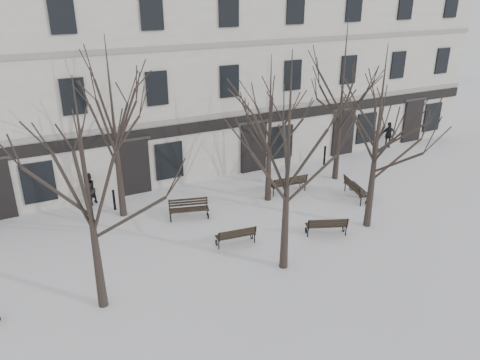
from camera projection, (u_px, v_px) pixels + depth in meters
ground at (270, 247)px, 19.59m from camera, size 100.00×100.00×0.00m
building at (163, 68)px, 28.10m from camera, size 40.40×10.20×11.40m
tree_0 at (85, 173)px, 14.15m from camera, size 5.49×5.49×7.84m
tree_1 at (289, 141)px, 16.24m from camera, size 5.77×5.77×8.24m
tree_2 at (378, 128)px, 19.56m from camera, size 5.19×5.19×7.41m
tree_3 at (381, 107)px, 22.09m from camera, size 5.40×5.40×7.72m
tree_4 at (112, 108)px, 20.28m from camera, size 5.83×5.83×8.33m
tree_5 at (270, 113)px, 22.16m from camera, size 5.08×5.08×7.26m
tree_6 at (343, 84)px, 24.45m from camera, size 6.01×6.01×8.59m
bench_1 at (236, 235)px, 19.59m from camera, size 1.74×0.81×0.85m
bench_2 at (327, 225)px, 20.34m from camera, size 1.86×1.27×0.90m
bench_3 at (189, 208)px, 21.83m from camera, size 1.93×1.13×0.93m
bench_4 at (288, 183)px, 24.46m from camera, size 2.05×0.84×1.01m
bench_5 at (355, 188)px, 23.87m from camera, size 1.18×2.06×0.99m
bollard_a at (114, 199)px, 22.62m from camera, size 0.14×0.14×1.06m
bollard_b at (325, 155)px, 28.27m from camera, size 0.15×0.15×1.21m
pedestrian_b at (91, 205)px, 23.35m from camera, size 1.03×1.00×1.67m
pedestrian_c at (387, 147)px, 31.52m from camera, size 1.12×0.80×1.76m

